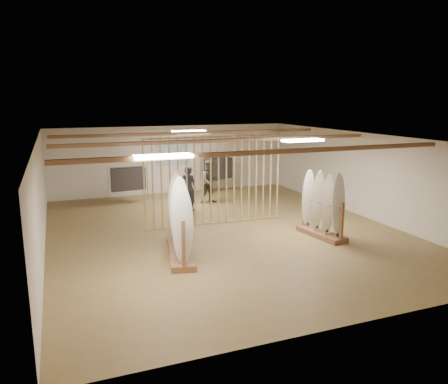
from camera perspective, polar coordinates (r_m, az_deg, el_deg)
name	(u,v)px	position (r m, az deg, el deg)	size (l,w,h in m)	color
floor	(224,231)	(13.16, 0.00, -5.12)	(12.00, 12.00, 0.00)	olive
ceiling	(224,138)	(12.61, 0.00, 7.12)	(12.00, 12.00, 0.00)	gray
wall_back	(172,159)	(18.46, -6.77, 4.24)	(12.00, 12.00, 0.00)	silver
wall_front	(353,250)	(7.72, 16.47, -7.25)	(12.00, 12.00, 0.00)	silver
wall_left	(40,199)	(11.99, -22.89, -0.87)	(12.00, 12.00, 0.00)	silver
wall_right	(363,175)	(15.32, 17.73, 2.15)	(12.00, 12.00, 0.00)	silver
ceiling_slats	(224,140)	(12.62, 0.00, 6.76)	(9.50, 6.12, 0.10)	#946343
light_panels	(224,140)	(12.62, 0.00, 6.85)	(1.20, 0.35, 0.06)	white
bamboo_partition	(215,181)	(13.55, -1.22, 1.49)	(4.45, 0.05, 2.78)	tan
poster	(172,155)	(18.41, -6.77, 4.85)	(1.40, 0.03, 0.90)	#3473B7
rack_left	(180,228)	(11.09, -5.79, -4.65)	(1.07, 2.62, 2.07)	#946343
rack_right	(322,214)	(12.80, 12.71, -2.88)	(0.76, 1.72, 1.93)	#946343
clothing_rack_a	(128,179)	(16.70, -12.45, 1.67)	(1.37, 0.45, 1.47)	silver
clothing_rack_b	(217,169)	(18.48, -0.90, 3.06)	(1.40, 0.65, 1.53)	silver
shopper_a	(189,185)	(15.44, -4.64, 0.88)	(0.66, 0.45, 1.80)	black
shopper_b	(210,179)	(16.50, -1.79, 1.76)	(0.90, 0.71, 1.87)	#39352C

